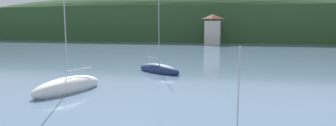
% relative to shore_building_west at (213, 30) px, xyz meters
% --- Properties ---
extents(wooded_hillside, '(352.00, 65.10, 31.91)m').
position_rel_shore_building_west_xyz_m(wooded_hillside, '(-14.44, 43.86, 0.65)').
color(wooded_hillside, '#2D4C28').
rests_on(wooded_hillside, ground_plane).
extents(shore_building_west, '(4.93, 4.26, 9.15)m').
position_rel_shore_building_west_xyz_m(shore_building_west, '(0.00, 0.00, 0.00)').
color(shore_building_west, beige).
rests_on(shore_building_west, ground_plane).
extents(sailboat_far_3, '(7.13, 5.47, 10.77)m').
position_rel_shore_building_west_xyz_m(sailboat_far_3, '(-3.53, -54.77, -4.06)').
color(sailboat_far_3, navy).
rests_on(sailboat_far_3, ground_plane).
extents(sailboat_mid_6, '(4.77, 8.14, 9.90)m').
position_rel_shore_building_west_xyz_m(sailboat_mid_6, '(-9.50, -67.55, -3.98)').
color(sailboat_mid_6, white).
rests_on(sailboat_mid_6, ground_plane).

